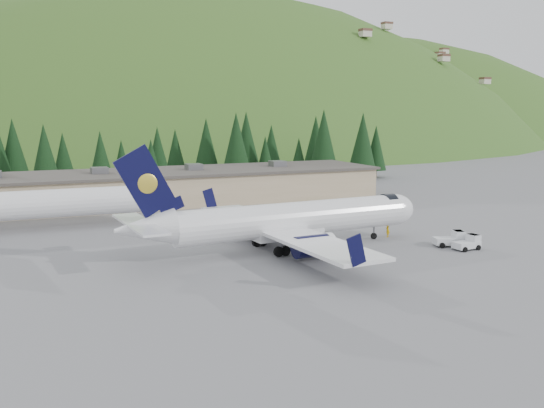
% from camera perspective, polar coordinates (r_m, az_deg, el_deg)
% --- Properties ---
extents(ground, '(600.00, 600.00, 0.00)m').
position_cam_1_polar(ground, '(65.54, 2.10, -4.20)').
color(ground, slate).
extents(airliner, '(35.09, 32.91, 11.65)m').
position_cam_1_polar(airliner, '(64.43, 1.32, -1.60)').
color(airliner, white).
rests_on(airliner, ground).
extents(second_airliner, '(27.50, 11.00, 10.05)m').
position_cam_1_polar(second_airliner, '(80.40, -21.33, 0.04)').
color(second_airliner, white).
rests_on(second_airliner, ground).
extents(baggage_tug_a, '(3.06, 1.99, 1.57)m').
position_cam_1_polar(baggage_tug_a, '(68.22, 18.00, -3.51)').
color(baggage_tug_a, silver).
rests_on(baggage_tug_a, ground).
extents(baggage_tug_b, '(3.54, 2.66, 1.71)m').
position_cam_1_polar(baggage_tug_b, '(69.27, 16.54, -3.20)').
color(baggage_tug_b, silver).
rests_on(baggage_tug_b, ground).
extents(terminal_building, '(71.00, 17.00, 6.10)m').
position_cam_1_polar(terminal_building, '(98.94, -10.12, 1.64)').
color(terminal_building, tan).
rests_on(terminal_building, ground).
extents(ramp_worker, '(0.80, 0.77, 1.84)m').
position_cam_1_polar(ramp_worker, '(72.36, 10.83, -2.36)').
color(ramp_worker, '#DEA609').
rests_on(ramp_worker, ground).
extents(tree_line, '(111.54, 19.46, 13.82)m').
position_cam_1_polar(tree_line, '(120.07, -11.38, 5.07)').
color(tree_line, black).
rests_on(tree_line, ground).
extents(hills, '(614.00, 330.00, 300.00)m').
position_cam_1_polar(hills, '(293.71, -6.29, -10.64)').
color(hills, '#3C5E1B').
rests_on(hills, ground).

